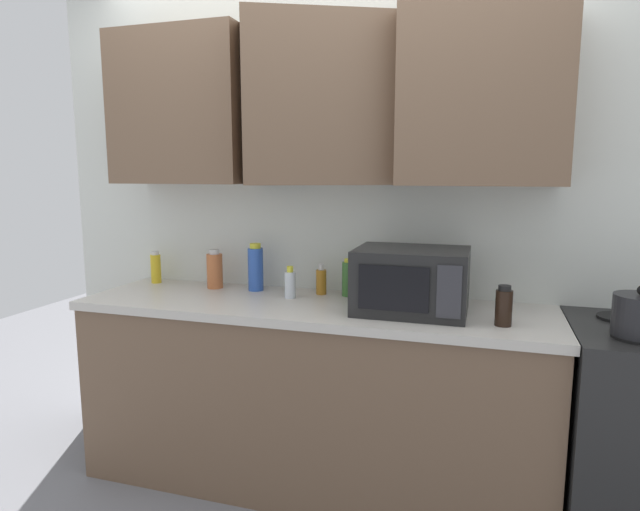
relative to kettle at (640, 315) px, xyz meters
name	(u,v)px	position (x,y,z in m)	size (l,w,h in m)	color
wall_back_with_cabinets	(325,159)	(-1.32, 0.39, 0.58)	(3.08, 0.60, 2.60)	silver
counter_run	(311,394)	(-1.32, 0.16, -0.54)	(2.21, 0.63, 0.90)	brown
kettle	(640,315)	(0.00, 0.00, 0.00)	(0.19, 0.19, 0.19)	black
microwave	(411,281)	(-0.85, 0.14, 0.05)	(0.48, 0.37, 0.28)	black
bottle_spice_jar	(215,270)	(-1.91, 0.33, 0.01)	(0.08, 0.08, 0.20)	#BC6638
bottle_clear_tall	(290,284)	(-1.45, 0.23, -0.02)	(0.05, 0.05, 0.16)	silver
bottle_yellow_mustard	(156,268)	(-2.29, 0.35, 0.00)	(0.05, 0.05, 0.18)	gold
bottle_blue_cleaner	(256,268)	(-1.68, 0.34, 0.03)	(0.08, 0.08, 0.25)	#2D56B7
bottle_amber_vinegar	(321,281)	(-1.33, 0.36, -0.02)	(0.05, 0.05, 0.15)	#AD701E
bottle_soy_dark	(504,307)	(-0.47, 0.04, -0.01)	(0.07, 0.07, 0.16)	black
bottle_green_oil	(348,278)	(-1.19, 0.36, 0.00)	(0.06, 0.06, 0.19)	#386B2D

